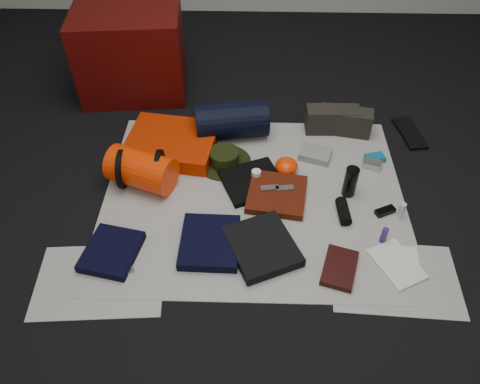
{
  "coord_description": "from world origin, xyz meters",
  "views": [
    {
      "loc": [
        -0.03,
        -1.74,
        1.81
      ],
      "look_at": [
        -0.07,
        -0.06,
        0.1
      ],
      "focal_mm": 35.0,
      "sensor_mm": 36.0,
      "label": 1
    }
  ],
  "objects_px": {
    "navy_duffel": "(232,120)",
    "red_cabinet": "(131,51)",
    "sleeping_pad": "(172,143)",
    "stuff_sack": "(141,170)",
    "compact_camera": "(372,164)",
    "paperback_book": "(339,268)",
    "water_bottle": "(350,182)"
  },
  "relations": [
    {
      "from": "navy_duffel",
      "to": "red_cabinet",
      "type": "bearing_deg",
      "value": 132.72
    },
    {
      "from": "red_cabinet",
      "to": "sleeping_pad",
      "type": "xyz_separation_m",
      "value": [
        0.33,
        -0.66,
        -0.23
      ]
    },
    {
      "from": "stuff_sack",
      "to": "compact_camera",
      "type": "bearing_deg",
      "value": 7.46
    },
    {
      "from": "red_cabinet",
      "to": "stuff_sack",
      "type": "distance_m",
      "value": 0.99
    },
    {
      "from": "paperback_book",
      "to": "water_bottle",
      "type": "bearing_deg",
      "value": 94.9
    },
    {
      "from": "water_bottle",
      "to": "red_cabinet",
      "type": "bearing_deg",
      "value": 142.74
    },
    {
      "from": "navy_duffel",
      "to": "paperback_book",
      "type": "xyz_separation_m",
      "value": [
        0.54,
        -0.98,
        -0.1
      ]
    },
    {
      "from": "sleeping_pad",
      "to": "water_bottle",
      "type": "height_order",
      "value": "water_bottle"
    },
    {
      "from": "red_cabinet",
      "to": "sleeping_pad",
      "type": "distance_m",
      "value": 0.77
    },
    {
      "from": "red_cabinet",
      "to": "navy_duffel",
      "type": "relative_size",
      "value": 1.56
    },
    {
      "from": "sleeping_pad",
      "to": "stuff_sack",
      "type": "distance_m",
      "value": 0.32
    },
    {
      "from": "compact_camera",
      "to": "paperback_book",
      "type": "distance_m",
      "value": 0.76
    },
    {
      "from": "navy_duffel",
      "to": "sleeping_pad",
      "type": "bearing_deg",
      "value": -167.48
    },
    {
      "from": "sleeping_pad",
      "to": "paperback_book",
      "type": "xyz_separation_m",
      "value": [
        0.89,
        -0.84,
        -0.03
      ]
    },
    {
      "from": "compact_camera",
      "to": "navy_duffel",
      "type": "bearing_deg",
      "value": -176.63
    },
    {
      "from": "red_cabinet",
      "to": "water_bottle",
      "type": "distance_m",
      "value": 1.67
    },
    {
      "from": "navy_duffel",
      "to": "compact_camera",
      "type": "bearing_deg",
      "value": -28.04
    },
    {
      "from": "stuff_sack",
      "to": "water_bottle",
      "type": "bearing_deg",
      "value": -2.42
    },
    {
      "from": "navy_duffel",
      "to": "stuff_sack",
      "type": "bearing_deg",
      "value": -146.5
    },
    {
      "from": "red_cabinet",
      "to": "paperback_book",
      "type": "relative_size",
      "value": 2.98
    },
    {
      "from": "navy_duffel",
      "to": "water_bottle",
      "type": "bearing_deg",
      "value": -46.4
    },
    {
      "from": "sleeping_pad",
      "to": "paperback_book",
      "type": "height_order",
      "value": "sleeping_pad"
    },
    {
      "from": "navy_duffel",
      "to": "compact_camera",
      "type": "distance_m",
      "value": 0.86
    },
    {
      "from": "red_cabinet",
      "to": "stuff_sack",
      "type": "bearing_deg",
      "value": -83.15
    },
    {
      "from": "sleeping_pad",
      "to": "compact_camera",
      "type": "relative_size",
      "value": 4.89
    },
    {
      "from": "navy_duffel",
      "to": "compact_camera",
      "type": "xyz_separation_m",
      "value": [
        0.81,
        -0.27,
        -0.09
      ]
    },
    {
      "from": "stuff_sack",
      "to": "water_bottle",
      "type": "distance_m",
      "value": 1.11
    },
    {
      "from": "sleeping_pad",
      "to": "red_cabinet",
      "type": "bearing_deg",
      "value": 116.37
    },
    {
      "from": "red_cabinet",
      "to": "sleeping_pad",
      "type": "height_order",
      "value": "red_cabinet"
    },
    {
      "from": "water_bottle",
      "to": "paperback_book",
      "type": "bearing_deg",
      "value": -102.09
    },
    {
      "from": "navy_duffel",
      "to": "paperback_book",
      "type": "distance_m",
      "value": 1.13
    },
    {
      "from": "red_cabinet",
      "to": "sleeping_pad",
      "type": "relative_size",
      "value": 1.32
    }
  ]
}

